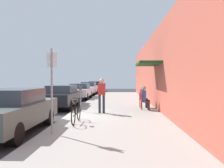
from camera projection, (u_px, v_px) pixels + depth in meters
The scene contains 16 objects.
ground_plane at pixel (65, 118), 10.03m from camera, with size 60.00×60.00×0.00m, color #2D2D30.
sidewalk_slab at pixel (116, 111), 11.95m from camera, with size 4.50×32.00×0.12m, color #9E9B93.
building_facade at pixel (161, 69), 11.82m from camera, with size 1.40×32.00×4.58m.
parked_car_0 at pixel (12, 110), 7.33m from camera, with size 1.80×4.40×1.46m.
parked_car_1 at pixel (62, 96), 13.61m from camera, with size 1.80×4.40×1.40m.
parked_car_2 at pixel (80, 91), 19.88m from camera, with size 1.80×4.40×1.37m.
parked_car_3 at pixel (88, 88), 25.32m from camera, with size 1.80×4.40×1.42m.
parked_car_4 at pixel (95, 86), 31.70m from camera, with size 1.80×4.40×1.44m.
parking_meter at pixel (80, 96), 11.40m from camera, with size 0.12×0.10×1.32m.
street_sign at pixel (52, 84), 6.74m from camera, with size 0.32×0.06×2.60m.
bicycle_0 at pixel (76, 113), 8.48m from camera, with size 0.46×1.71×0.90m.
cafe_chair_0 at pixel (144, 101), 11.96m from camera, with size 0.45×0.45×0.87m.
seated_patron_0 at pixel (145, 97), 11.95m from camera, with size 0.43×0.37×1.29m.
cafe_chair_1 at pixel (142, 99), 12.87m from camera, with size 0.47×0.47×0.87m.
seated_patron_1 at pixel (143, 96), 12.87m from camera, with size 0.45×0.38×1.29m.
pedestrian_standing at pixel (102, 93), 10.84m from camera, with size 0.36×0.22×1.70m.
Camera 1 is at (2.46, -9.92, 1.79)m, focal length 35.59 mm.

